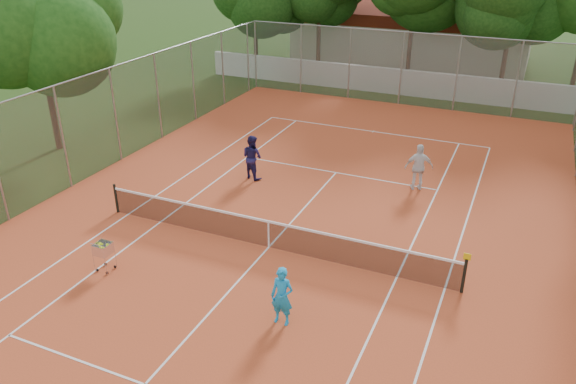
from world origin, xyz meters
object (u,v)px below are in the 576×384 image
at_px(player_far_right, 419,167).
at_px(ball_hopper, 104,256).
at_px(clubhouse, 413,29).
at_px(player_near, 282,296).
at_px(player_far_left, 252,157).
at_px(tennis_net, 269,234).

height_order(player_far_right, ball_hopper, player_far_right).
height_order(clubhouse, player_near, clubhouse).
bearing_deg(ball_hopper, player_near, 1.47).
distance_m(clubhouse, ball_hopper, 32.20).
height_order(player_far_left, ball_hopper, player_far_left).
xyz_separation_m(clubhouse, player_far_right, (5.36, -22.82, -1.27)).
xyz_separation_m(tennis_net, player_far_left, (-2.91, 4.58, 0.40)).
relative_size(clubhouse, ball_hopper, 16.67).
distance_m(tennis_net, player_far_right, 7.05).
xyz_separation_m(player_near, player_far_right, (1.45, 9.37, 0.11)).
bearing_deg(player_far_right, ball_hopper, 32.09).
bearing_deg(tennis_net, player_near, -59.17).
bearing_deg(tennis_net, player_far_left, 122.41).
height_order(tennis_net, player_far_right, player_far_right).
xyz_separation_m(player_far_left, player_far_right, (6.27, 1.60, 0.02)).
relative_size(clubhouse, player_far_right, 8.99).
xyz_separation_m(player_far_right, ball_hopper, (-7.20, -9.28, -0.42)).
bearing_deg(tennis_net, player_far_right, 61.50).
bearing_deg(player_far_left, player_near, 139.47).
relative_size(tennis_net, clubhouse, 0.72).
bearing_deg(ball_hopper, player_far_right, 54.56).
height_order(tennis_net, player_near, player_near).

